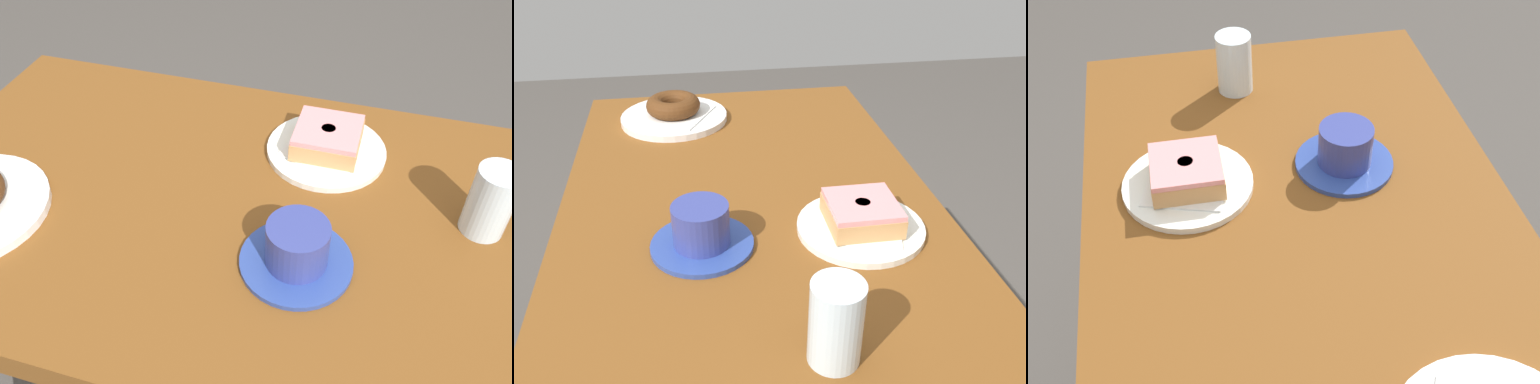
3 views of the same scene
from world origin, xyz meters
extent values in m
cube|color=brown|center=(0.00, 0.00, 0.74)|extent=(1.00, 0.62, 0.05)
cylinder|color=#69520B|center=(0.41, -0.23, 0.36)|extent=(0.06, 0.06, 0.72)
cylinder|color=#69520B|center=(0.41, 0.23, 0.36)|extent=(0.06, 0.06, 0.72)
cylinder|color=white|center=(-0.12, -0.15, 0.77)|extent=(0.19, 0.19, 0.01)
cube|color=white|center=(-0.12, -0.15, 0.78)|extent=(0.15, 0.15, 0.00)
cube|color=tan|center=(-0.12, -0.15, 0.79)|extent=(0.10, 0.10, 0.03)
cube|color=pink|center=(-0.12, -0.15, 0.81)|extent=(0.10, 0.10, 0.01)
cylinder|color=tan|center=(-0.12, -0.15, 0.81)|extent=(0.02, 0.02, 0.00)
cylinder|color=white|center=(0.35, 0.12, 0.77)|extent=(0.23, 0.23, 0.01)
cube|color=white|center=(0.35, 0.12, 0.78)|extent=(0.19, 0.19, 0.00)
torus|color=#4E2B12|center=(0.35, 0.12, 0.80)|extent=(0.11, 0.11, 0.04)
cylinder|color=silver|center=(-0.36, -0.05, 0.82)|extent=(0.06, 0.06, 0.10)
cylinder|color=#2C4696|center=(-0.13, 0.08, 0.77)|extent=(0.15, 0.15, 0.01)
cylinder|color=#343F8D|center=(-0.13, 0.08, 0.80)|extent=(0.08, 0.08, 0.06)
cylinder|color=black|center=(-0.13, 0.08, 0.83)|extent=(0.07, 0.07, 0.00)
camera|label=1|loc=(-0.20, 0.53, 1.32)|focal=37.56mm
camera|label=2|loc=(-0.79, 0.09, 1.24)|focal=38.96mm
camera|label=3|loc=(0.62, -0.16, 1.44)|focal=47.13mm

